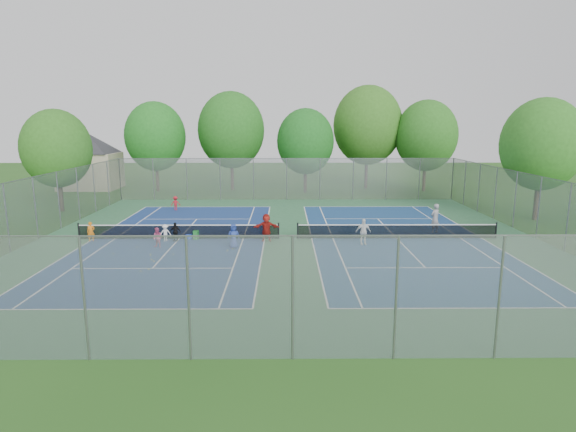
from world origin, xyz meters
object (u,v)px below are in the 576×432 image
object	(u,v)px
instructor	(435,218)
net_right	(397,232)
net_left	(179,232)
ball_crate	(190,236)
ball_hopper	(196,235)

from	to	relation	value
instructor	net_right	bearing A→B (deg)	-1.18
net_left	instructor	bearing A→B (deg)	5.73
net_left	ball_crate	size ratio (longest dim) A/B	34.89
ball_hopper	instructor	distance (m)	15.96
instructor	ball_crate	bearing A→B (deg)	-25.53
net_right	ball_crate	world-z (taller)	net_right
ball_crate	instructor	distance (m)	16.39
ball_crate	ball_hopper	distance (m)	0.52
net_left	instructor	xyz separation A→B (m)	(16.95, 1.70, 0.54)
net_right	ball_crate	size ratio (longest dim) A/B	34.89
ball_hopper	instructor	size ratio (longest dim) A/B	0.29
ball_hopper	instructor	xyz separation A→B (m)	(15.84, 1.83, 0.70)
ball_hopper	net_right	bearing A→B (deg)	0.57
net_right	instructor	distance (m)	3.44
net_right	instructor	world-z (taller)	instructor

